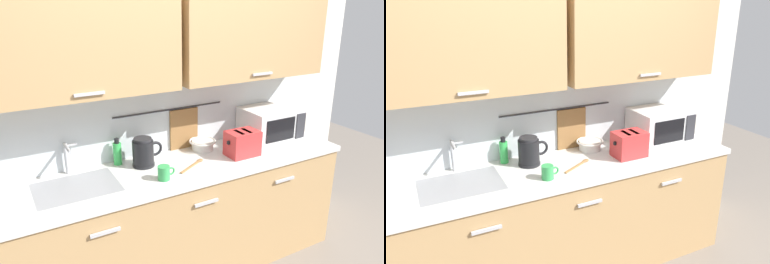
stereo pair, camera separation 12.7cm
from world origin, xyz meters
The scene contains 10 objects.
counter_unit centered at (-0.01, 0.30, 0.46)m, with size 2.53×0.64×0.90m.
back_wall_assembly centered at (0.00, 0.53, 1.52)m, with size 3.70×0.41×2.50m.
sink_faucet centered at (-0.76, 0.53, 1.04)m, with size 0.09×0.17×0.22m.
microwave centered at (0.88, 0.41, 1.04)m, with size 0.46×0.35×0.27m.
electric_kettle centered at (-0.26, 0.42, 1.00)m, with size 0.23×0.16×0.21m.
dish_soap_bottle centered at (-0.42, 0.53, 0.99)m, with size 0.06×0.06×0.20m.
mug_near_sink centered at (-0.23, 0.15, 0.95)m, with size 0.12×0.08×0.09m.
mixing_bowl centered at (0.26, 0.47, 0.94)m, with size 0.21×0.21×0.08m.
toaster centered at (0.46, 0.23, 1.00)m, with size 0.26×0.17×0.19m.
wooden_spoon centered at (0.06, 0.25, 0.91)m, with size 0.25×0.16×0.01m.
Camera 1 is at (-1.16, -1.87, 2.01)m, focal length 35.00 mm.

